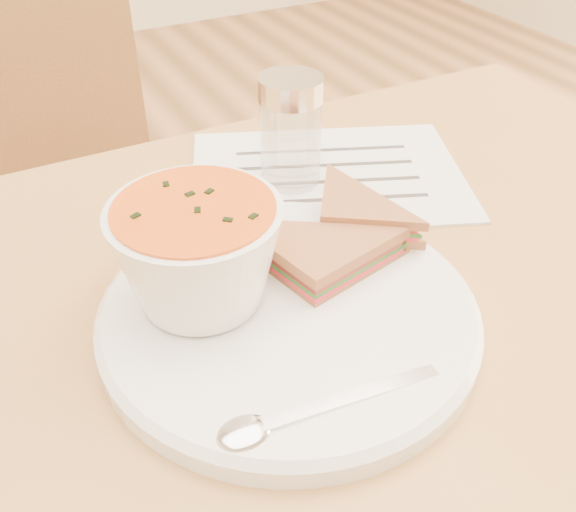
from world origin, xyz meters
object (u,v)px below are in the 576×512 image
soup_bowl (199,259)px  chair_far (87,292)px  plate (289,315)px  condiment_shaker (291,132)px

soup_bowl → chair_far: bearing=94.6°
plate → condiment_shaker: bearing=61.6°
plate → chair_far: bearing=100.5°
soup_bowl → condiment_shaker: (0.16, 0.16, -0.00)m
chair_far → plate: (0.10, -0.52, 0.33)m
soup_bowl → condiment_shaker: condiment_shaker is taller
chair_far → plate: size_ratio=2.84×
chair_far → plate: 0.62m
chair_far → plate: chair_far is taller
plate → soup_bowl: (-0.06, 0.04, 0.05)m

